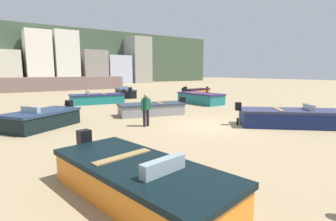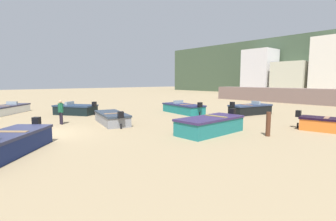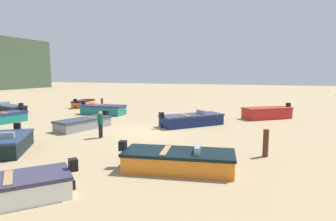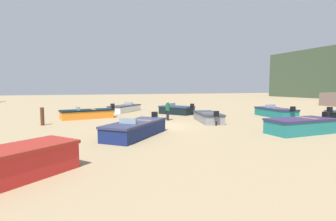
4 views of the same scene
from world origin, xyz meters
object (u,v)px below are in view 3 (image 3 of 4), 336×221
at_px(boat_teal_3, 103,110).
at_px(boat_orange_5, 178,160).
at_px(boat_orange_9, 83,103).
at_px(mooring_post_mid_beach, 102,104).
at_px(boat_black_0, 9,109).
at_px(boat_grey_1, 84,123).
at_px(mooring_post_near_water, 266,143).
at_px(beach_walker_foreground, 100,122).
at_px(boat_red_7, 267,113).
at_px(boat_navy_8, 192,120).
at_px(boat_black_4, 7,144).

xyz_separation_m(boat_teal_3, boat_orange_5, (-12.03, -11.53, -0.06)).
height_order(boat_orange_9, mooring_post_mid_beach, mooring_post_mid_beach).
xyz_separation_m(boat_black_0, mooring_post_mid_beach, (5.23, -6.92, 0.20)).
bearing_deg(boat_teal_3, boat_orange_9, -129.89).
distance_m(boat_black_0, boat_grey_1, 11.84).
bearing_deg(mooring_post_near_water, mooring_post_mid_beach, 55.61).
height_order(mooring_post_mid_beach, beach_walker_foreground, beach_walker_foreground).
relative_size(boat_red_7, boat_navy_8, 0.90).
xyz_separation_m(boat_teal_3, boat_orange_9, (4.38, 5.58, -0.06)).
bearing_deg(boat_red_7, boat_black_0, 64.84).
bearing_deg(boat_black_0, boat_teal_3, -60.13).
bearing_deg(boat_orange_9, beach_walker_foreground, -60.44).
distance_m(mooring_post_near_water, mooring_post_mid_beach, 19.97).
height_order(boat_grey_1, mooring_post_mid_beach, mooring_post_mid_beach).
distance_m(boat_black_4, boat_navy_8, 11.99).
bearing_deg(boat_navy_8, boat_black_0, -137.14).
bearing_deg(beach_walker_foreground, boat_grey_1, 49.68).
bearing_deg(boat_black_0, boat_black_4, -118.40).
xyz_separation_m(boat_red_7, boat_orange_9, (1.44, 20.08, -0.09)).
bearing_deg(beach_walker_foreground, boat_orange_9, 36.12).
bearing_deg(boat_navy_8, beach_walker_foreground, -82.80).
bearing_deg(boat_black_0, boat_red_7, -64.13).
height_order(boat_grey_1, boat_orange_9, boat_orange_9).
xyz_separation_m(boat_teal_3, beach_walker_foreground, (-8.29, -5.33, 0.49)).
xyz_separation_m(boat_teal_3, mooring_post_near_water, (-8.85, -14.73, 0.19)).
distance_m(boat_black_0, boat_orange_5, 22.20).
distance_m(boat_black_0, boat_navy_8, 18.01).
relative_size(boat_orange_5, boat_orange_9, 1.23).
distance_m(boat_grey_1, mooring_post_mid_beach, 9.82).
height_order(boat_black_4, beach_walker_foreground, beach_walker_foreground).
xyz_separation_m(boat_black_0, mooring_post_near_water, (-6.05, -23.40, 0.21)).
distance_m(boat_red_7, boat_orange_9, 20.13).
distance_m(boat_orange_5, boat_red_7, 15.26).
height_order(boat_black_0, beach_walker_foreground, beach_walker_foreground).
height_order(boat_teal_3, boat_orange_9, boat_teal_3).
distance_m(boat_grey_1, boat_black_4, 6.19).
xyz_separation_m(boat_orange_5, boat_navy_8, (9.53, 2.18, 0.03)).
bearing_deg(mooring_post_mid_beach, beach_walker_foreground, -146.59).
relative_size(boat_black_0, boat_navy_8, 0.91).
bearing_deg(mooring_post_mid_beach, mooring_post_near_water, -124.39).
relative_size(boat_teal_3, boat_red_7, 1.03).
bearing_deg(boat_orange_5, boat_navy_8, -177.49).
xyz_separation_m(boat_black_4, beach_walker_foreground, (4.25, -2.53, 0.53)).
bearing_deg(mooring_post_near_water, boat_orange_9, 56.94).
distance_m(boat_teal_3, mooring_post_mid_beach, 3.00).
xyz_separation_m(boat_black_4, mooring_post_mid_beach, (14.97, 4.55, 0.21)).
bearing_deg(boat_black_4, mooring_post_mid_beach, -107.10).
distance_m(boat_black_0, boat_black_4, 15.05).
height_order(boat_grey_1, boat_black_4, boat_black_4).
height_order(boat_orange_5, boat_red_7, boat_red_7).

